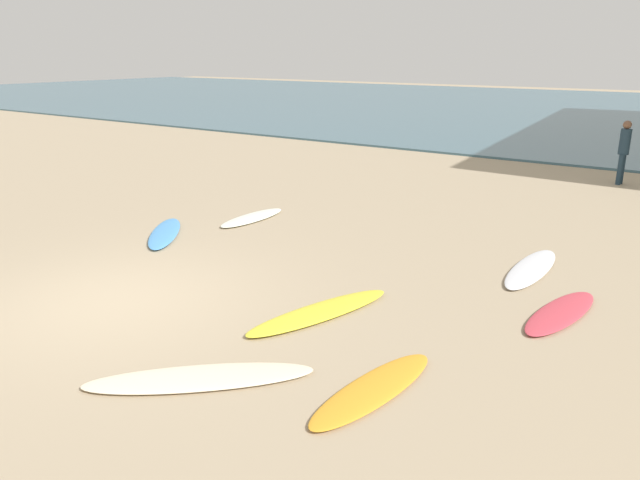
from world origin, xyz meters
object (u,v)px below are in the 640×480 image
surfboard_4 (252,218)px  surfboard_5 (200,378)px  surfboard_0 (531,268)px  surfboard_6 (561,312)px  beachgoer_near (624,149)px  surfboard_3 (165,233)px  surfboard_2 (374,389)px  surfboard_1 (320,312)px

surfboard_4 → surfboard_5: size_ratio=0.75×
surfboard_0 → surfboard_4: (-6.00, -0.20, 0.00)m
surfboard_6 → beachgoer_near: 10.10m
surfboard_0 → surfboard_3: surfboard_3 is taller
surfboard_0 → surfboard_5: (-1.99, -5.74, -0.00)m
surfboard_3 → surfboard_5: size_ratio=0.86×
surfboard_2 → surfboard_4: surfboard_4 is taller
surfboard_0 → surfboard_3: 6.99m
surfboard_2 → beachgoer_near: 13.30m
surfboard_0 → beachgoer_near: bearing=89.4°
surfboard_6 → surfboard_3: bearing=-168.1°
surfboard_1 → surfboard_2: bearing=-23.5°
surfboard_0 → surfboard_1: (-1.90, -3.50, 0.00)m
surfboard_1 → surfboard_6: bearing=50.4°
surfboard_0 → surfboard_5: 6.07m
surfboard_1 → surfboard_5: surfboard_1 is taller
surfboard_4 → surfboard_6: bearing=168.6°
surfboard_1 → surfboard_4: (-4.10, 3.30, -0.00)m
beachgoer_near → surfboard_6: bearing=9.8°
surfboard_5 → surfboard_3: bearing=8.9°
surfboard_3 → surfboard_6: (7.54, 0.52, -0.01)m
surfboard_2 → surfboard_4: bearing=147.4°
surfboard_6 → surfboard_2: bearing=-101.5°
surfboard_3 → surfboard_2: bearing=117.3°
surfboard_1 → surfboard_3: same height
surfboard_0 → surfboard_6: surfboard_0 is taller
surfboard_1 → surfboard_5: bearing=-76.5°
surfboard_3 → surfboard_4: surfboard_3 is taller
beachgoer_near → surfboard_5: bearing=-3.3°
surfboard_6 → beachgoer_near: beachgoer_near is taller
surfboard_0 → surfboard_3: size_ratio=1.05×
surfboard_1 → beachgoer_near: 12.11m
surfboard_3 → surfboard_0: bearing=158.0°
surfboard_3 → surfboard_6: bearing=144.4°
surfboard_1 → surfboard_6: size_ratio=1.23×
surfboard_2 → beachgoer_near: beachgoer_near is taller
surfboard_2 → surfboard_4: (-5.72, 4.63, 0.01)m
surfboard_0 → beachgoer_near: 8.48m
surfboard_3 → surfboard_5: surfboard_3 is taller
surfboard_4 → surfboard_3: bearing=70.7°
surfboard_3 → surfboard_1: bearing=124.1°
surfboard_4 → beachgoer_near: 10.52m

